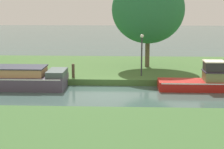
# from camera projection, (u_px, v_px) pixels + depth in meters

# --- Properties ---
(ground_plane) EXTENTS (120.00, 120.00, 0.00)m
(ground_plane) POSITION_uv_depth(u_px,v_px,m) (106.00, 94.00, 21.14)
(ground_plane) COLOR #3B534E
(riverbank_far) EXTENTS (72.00, 10.00, 0.40)m
(riverbank_far) POSITION_uv_depth(u_px,v_px,m) (111.00, 68.00, 27.95)
(riverbank_far) COLOR #3E612D
(riverbank_far) RESTS_ON ground_plane
(willow_tree_centre) EXTENTS (5.41, 3.26, 6.83)m
(willow_tree_centre) POSITION_uv_depth(u_px,v_px,m) (148.00, 10.00, 26.68)
(willow_tree_centre) COLOR brown
(willow_tree_centre) RESTS_ON riverbank_far
(lamp_post) EXTENTS (0.24, 0.24, 2.80)m
(lamp_post) POSITION_uv_depth(u_px,v_px,m) (142.00, 50.00, 23.87)
(lamp_post) COLOR #333338
(lamp_post) RESTS_ON riverbank_far
(mooring_post_near) EXTENTS (0.19, 0.19, 0.89)m
(mooring_post_near) POSITION_uv_depth(u_px,v_px,m) (73.00, 71.00, 23.62)
(mooring_post_near) COLOR #4B3B2C
(mooring_post_near) RESTS_ON riverbank_far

